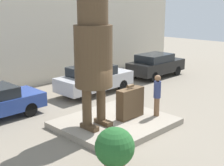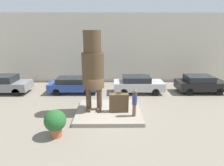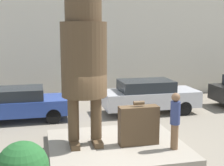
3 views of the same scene
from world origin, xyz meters
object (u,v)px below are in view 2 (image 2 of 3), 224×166
at_px(parked_car_grey, 4,84).
at_px(planter_pot, 55,122).
at_px(parked_car_blue, 73,85).
at_px(parked_car_black, 200,84).
at_px(parked_car_silver, 138,84).
at_px(giant_suitcase, 119,103).
at_px(statue_figure, 93,65).
at_px(tourist, 135,102).

xyz_separation_m(parked_car_grey, planter_pot, (6.56, -6.74, -0.00)).
bearing_deg(parked_car_blue, parked_car_grey, -179.41).
distance_m(parked_car_blue, parked_car_black, 11.37).
height_order(parked_car_grey, parked_car_blue, parked_car_grey).
bearing_deg(parked_car_grey, planter_pot, -45.77).
relative_size(parked_car_blue, parked_car_silver, 0.99).
height_order(giant_suitcase, parked_car_black, giant_suitcase).
relative_size(parked_car_grey, parked_car_silver, 0.99).
relative_size(parked_car_grey, parked_car_black, 1.04).
bearing_deg(statue_figure, parked_car_silver, 47.97).
relative_size(tourist, planter_pot, 1.17).
bearing_deg(giant_suitcase, parked_car_silver, 66.11).
bearing_deg(planter_pot, parked_car_grey, 134.23).
xyz_separation_m(giant_suitcase, parked_car_blue, (-3.88, 4.36, -0.10)).
relative_size(statue_figure, giant_suitcase, 3.68).
relative_size(tourist, parked_car_black, 0.42).
height_order(statue_figure, parked_car_grey, statue_figure).
xyz_separation_m(parked_car_grey, parked_car_blue, (6.08, 0.06, -0.10)).
bearing_deg(parked_car_silver, parked_car_blue, 179.36).
distance_m(statue_figure, giant_suitcase, 2.93).
relative_size(parked_car_silver, parked_car_black, 1.05).
bearing_deg(parked_car_black, parked_car_grey, -179.82).
relative_size(statue_figure, planter_pot, 3.48).
height_order(giant_suitcase, parked_car_grey, giant_suitcase).
bearing_deg(statue_figure, parked_car_black, 23.62).
relative_size(tourist, parked_car_blue, 0.40).
bearing_deg(parked_car_black, giant_suitcase, -149.82).
bearing_deg(tourist, parked_car_silver, 78.92).
relative_size(giant_suitcase, tourist, 0.81).
height_order(parked_car_silver, parked_car_black, parked_car_black).
relative_size(giant_suitcase, planter_pot, 0.95).
height_order(parked_car_blue, planter_pot, planter_pot).
xyz_separation_m(statue_figure, planter_pot, (-1.75, -2.80, -2.41)).
bearing_deg(parked_car_grey, tourist, -24.40).
relative_size(parked_car_grey, planter_pot, 2.91).
xyz_separation_m(parked_car_silver, parked_car_black, (5.58, 0.06, 0.01)).
height_order(giant_suitcase, parked_car_silver, giant_suitcase).
height_order(parked_car_grey, parked_car_silver, parked_car_grey).
bearing_deg(tourist, parked_car_blue, 133.92).
distance_m(tourist, parked_car_grey, 11.97).
height_order(tourist, planter_pot, tourist).
height_order(parked_car_grey, planter_pot, parked_car_grey).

